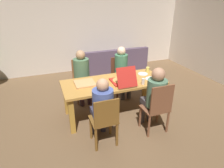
# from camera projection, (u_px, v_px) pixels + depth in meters

# --- Properties ---
(ground_plane) EXTENTS (20.00, 20.00, 0.00)m
(ground_plane) POSITION_uv_depth(u_px,v_px,m) (114.00, 113.00, 4.16)
(ground_plane) COLOR brown
(back_wall) EXTENTS (7.01, 0.12, 2.89)m
(back_wall) POSITION_uv_depth(u_px,v_px,m) (81.00, 26.00, 6.07)
(back_wall) COLOR beige
(back_wall) RESTS_ON ground
(side_wall_right) EXTENTS (0.12, 5.02, 2.89)m
(side_wall_right) POSITION_uv_depth(u_px,v_px,m) (219.00, 29.00, 5.41)
(side_wall_right) COLOR beige
(side_wall_right) RESTS_ON ground
(dining_table) EXTENTS (2.04, 0.86, 0.75)m
(dining_table) POSITION_uv_depth(u_px,v_px,m) (114.00, 86.00, 3.89)
(dining_table) COLOR #BA833A
(dining_table) RESTS_ON ground
(chair_0) EXTENTS (0.42, 0.39, 0.91)m
(chair_0) POSITION_uv_depth(u_px,v_px,m) (105.00, 121.00, 3.08)
(chair_0) COLOR brown
(chair_0) RESTS_ON ground
(person_0) EXTENTS (0.33, 0.50, 1.19)m
(person_0) POSITION_uv_depth(u_px,v_px,m) (102.00, 105.00, 3.10)
(person_0) COLOR #333247
(person_0) RESTS_ON ground
(chair_1) EXTENTS (0.39, 0.46, 0.96)m
(chair_1) POSITION_uv_depth(u_px,v_px,m) (81.00, 78.00, 4.58)
(chair_1) COLOR #925A34
(chair_1) RESTS_ON ground
(person_1) EXTENTS (0.36, 0.51, 1.22)m
(person_1) POSITION_uv_depth(u_px,v_px,m) (82.00, 72.00, 4.37)
(person_1) COLOR #432E3B
(person_1) RESTS_ON ground
(chair_2) EXTENTS (0.45, 0.38, 0.98)m
(chair_2) POSITION_uv_depth(u_px,v_px,m) (158.00, 107.00, 3.37)
(chair_2) COLOR brown
(chair_2) RESTS_ON ground
(person_2) EXTENTS (0.34, 0.50, 1.23)m
(person_2) POSITION_uv_depth(u_px,v_px,m) (155.00, 94.00, 3.40)
(person_2) COLOR #403B3D
(person_2) RESTS_ON ground
(chair_3) EXTENTS (0.39, 0.44, 0.92)m
(chair_3) POSITION_uv_depth(u_px,v_px,m) (120.00, 74.00, 4.89)
(chair_3) COLOR brown
(chair_3) RESTS_ON ground
(person_3) EXTENTS (0.31, 0.54, 1.22)m
(person_3) POSITION_uv_depth(u_px,v_px,m) (122.00, 68.00, 4.67)
(person_3) COLOR #383638
(person_3) RESTS_ON ground
(pizza_box_0) EXTENTS (0.38, 0.38, 0.03)m
(pizza_box_0) POSITION_uv_depth(u_px,v_px,m) (85.00, 83.00, 3.73)
(pizza_box_0) COLOR tan
(pizza_box_0) RESTS_ON dining_table
(pizza_box_1) EXTENTS (0.38, 0.54, 0.38)m
(pizza_box_1) POSITION_uv_depth(u_px,v_px,m) (122.00, 80.00, 3.77)
(pizza_box_1) COLOR red
(pizza_box_1) RESTS_ON dining_table
(plate_0) EXTENTS (0.21, 0.21, 0.01)m
(plate_0) POSITION_uv_depth(u_px,v_px,m) (143.00, 74.00, 4.21)
(plate_0) COLOR white
(plate_0) RESTS_ON dining_table
(plate_1) EXTENTS (0.25, 0.25, 0.01)m
(plate_1) POSITION_uv_depth(u_px,v_px,m) (151.00, 79.00, 3.95)
(plate_1) COLOR white
(plate_1) RESTS_ON dining_table
(drinking_glass_0) EXTENTS (0.08, 0.08, 0.11)m
(drinking_glass_0) POSITION_uv_depth(u_px,v_px,m) (148.00, 69.00, 4.33)
(drinking_glass_0) COLOR #DCCA59
(drinking_glass_0) RESTS_ON dining_table
(drinking_glass_1) EXTENTS (0.06, 0.06, 0.12)m
(drinking_glass_1) POSITION_uv_depth(u_px,v_px,m) (143.00, 81.00, 3.70)
(drinking_glass_1) COLOR silver
(drinking_glass_1) RESTS_ON dining_table
(couch) EXTENTS (2.14, 0.80, 0.81)m
(couch) POSITION_uv_depth(u_px,v_px,m) (113.00, 63.00, 6.31)
(couch) COLOR #544459
(couch) RESTS_ON ground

